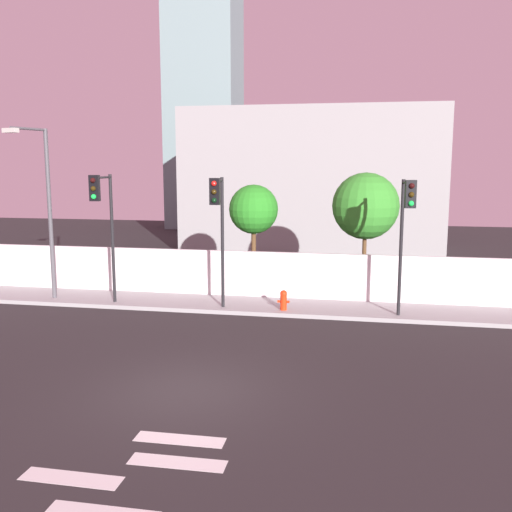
{
  "coord_description": "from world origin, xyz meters",
  "views": [
    {
      "loc": [
        4.08,
        -12.48,
        5.34
      ],
      "look_at": [
        0.48,
        6.5,
        2.26
      ],
      "focal_mm": 40.2,
      "sensor_mm": 36.0,
      "label": 1
    }
  ],
  "objects_px": {
    "street_lamp_curbside": "(44,200)",
    "roadside_tree_leftmost": "(254,210)",
    "fire_hydrant": "(284,299)",
    "roadside_tree_midleft": "(366,206)",
    "traffic_light_right": "(103,211)",
    "traffic_light_center": "(406,219)",
    "traffic_light_left": "(218,215)"
  },
  "relations": [
    {
      "from": "traffic_light_right",
      "to": "street_lamp_curbside",
      "type": "relative_size",
      "value": 0.74
    },
    {
      "from": "traffic_light_left",
      "to": "traffic_light_right",
      "type": "bearing_deg",
      "value": -178.42
    },
    {
      "from": "fire_hydrant",
      "to": "roadside_tree_midleft",
      "type": "bearing_deg",
      "value": 51.81
    },
    {
      "from": "fire_hydrant",
      "to": "roadside_tree_midleft",
      "type": "height_order",
      "value": "roadside_tree_midleft"
    },
    {
      "from": "traffic_light_center",
      "to": "traffic_light_right",
      "type": "bearing_deg",
      "value": -178.59
    },
    {
      "from": "street_lamp_curbside",
      "to": "traffic_light_left",
      "type": "bearing_deg",
      "value": -5.35
    },
    {
      "from": "traffic_light_left",
      "to": "fire_hydrant",
      "type": "xyz_separation_m",
      "value": [
        2.23,
        0.63,
        -3.08
      ]
    },
    {
      "from": "traffic_light_left",
      "to": "traffic_light_center",
      "type": "xyz_separation_m",
      "value": [
        6.36,
        0.14,
        -0.04
      ]
    },
    {
      "from": "street_lamp_curbside",
      "to": "roadside_tree_midleft",
      "type": "height_order",
      "value": "street_lamp_curbside"
    },
    {
      "from": "roadside_tree_midleft",
      "to": "street_lamp_curbside",
      "type": "bearing_deg",
      "value": -163.55
    },
    {
      "from": "traffic_light_center",
      "to": "roadside_tree_leftmost",
      "type": "bearing_deg",
      "value": 145.51
    },
    {
      "from": "traffic_light_right",
      "to": "fire_hydrant",
      "type": "height_order",
      "value": "traffic_light_right"
    },
    {
      "from": "street_lamp_curbside",
      "to": "roadside_tree_midleft",
      "type": "bearing_deg",
      "value": 16.45
    },
    {
      "from": "traffic_light_left",
      "to": "roadside_tree_midleft",
      "type": "relative_size",
      "value": 0.94
    },
    {
      "from": "roadside_tree_midleft",
      "to": "roadside_tree_leftmost",
      "type": "bearing_deg",
      "value": 180.0
    },
    {
      "from": "traffic_light_center",
      "to": "roadside_tree_leftmost",
      "type": "relative_size",
      "value": 1.04
    },
    {
      "from": "traffic_light_left",
      "to": "traffic_light_right",
      "type": "xyz_separation_m",
      "value": [
        -4.25,
        -0.12,
        0.07
      ]
    },
    {
      "from": "traffic_light_right",
      "to": "roadside_tree_leftmost",
      "type": "bearing_deg",
      "value": 42.78
    },
    {
      "from": "street_lamp_curbside",
      "to": "roadside_tree_midleft",
      "type": "relative_size",
      "value": 1.3
    },
    {
      "from": "traffic_light_left",
      "to": "traffic_light_center",
      "type": "bearing_deg",
      "value": 1.29
    },
    {
      "from": "traffic_light_right",
      "to": "street_lamp_curbside",
      "type": "distance_m",
      "value": 2.89
    },
    {
      "from": "traffic_light_left",
      "to": "street_lamp_curbside",
      "type": "bearing_deg",
      "value": 174.65
    },
    {
      "from": "street_lamp_curbside",
      "to": "roadside_tree_leftmost",
      "type": "xyz_separation_m",
      "value": [
        7.45,
        3.56,
        -0.55
      ]
    },
    {
      "from": "traffic_light_center",
      "to": "traffic_light_right",
      "type": "distance_m",
      "value": 10.62
    },
    {
      "from": "street_lamp_curbside",
      "to": "traffic_light_center",
      "type": "bearing_deg",
      "value": -2.2
    },
    {
      "from": "traffic_light_center",
      "to": "fire_hydrant",
      "type": "xyz_separation_m",
      "value": [
        -4.14,
        0.49,
        -3.04
      ]
    },
    {
      "from": "traffic_light_left",
      "to": "street_lamp_curbside",
      "type": "relative_size",
      "value": 0.73
    },
    {
      "from": "traffic_light_center",
      "to": "fire_hydrant",
      "type": "bearing_deg",
      "value": 173.25
    },
    {
      "from": "traffic_light_left",
      "to": "roadside_tree_leftmost",
      "type": "height_order",
      "value": "traffic_light_left"
    },
    {
      "from": "traffic_light_center",
      "to": "traffic_light_left",
      "type": "bearing_deg",
      "value": -178.71
    },
    {
      "from": "traffic_light_center",
      "to": "fire_hydrant",
      "type": "relative_size",
      "value": 6.45
    },
    {
      "from": "traffic_light_right",
      "to": "roadside_tree_midleft",
      "type": "bearing_deg",
      "value": 25.0
    }
  ]
}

